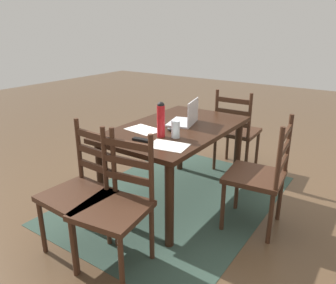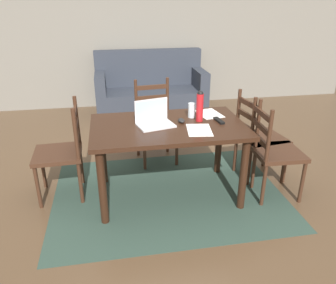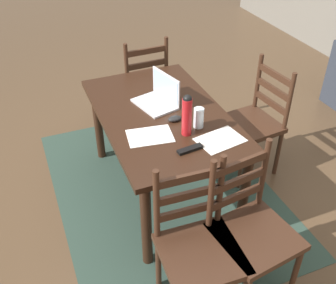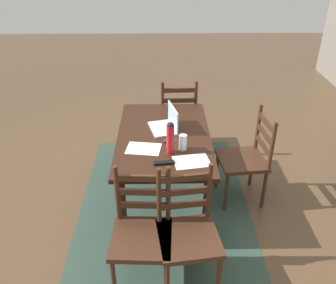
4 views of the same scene
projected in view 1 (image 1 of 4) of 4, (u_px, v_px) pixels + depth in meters
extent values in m
plane|color=brown|center=(176.00, 199.00, 3.21)|extent=(14.00, 14.00, 0.00)
cube|color=#2D4238|center=(176.00, 198.00, 3.21)|extent=(2.25, 1.67, 0.01)
cube|color=black|center=(176.00, 129.00, 2.97)|extent=(1.41, 0.87, 0.04)
cylinder|color=black|center=(180.00, 141.00, 3.77)|extent=(0.07, 0.07, 0.70)
cylinder|color=black|center=(101.00, 181.00, 2.79)|extent=(0.07, 0.07, 0.70)
cylinder|color=black|center=(237.00, 154.00, 3.39)|extent=(0.07, 0.07, 0.70)
cylinder|color=black|center=(169.00, 205.00, 2.42)|extent=(0.07, 0.07, 0.70)
cube|color=#3D2316|center=(255.00, 176.00, 2.65)|extent=(0.48, 0.48, 0.04)
cylinder|color=#3D2316|center=(223.00, 207.00, 2.66)|extent=(0.04, 0.04, 0.43)
cylinder|color=#3D2316|center=(237.00, 187.00, 2.97)|extent=(0.04, 0.04, 0.43)
cylinder|color=#3D2316|center=(270.00, 219.00, 2.49)|extent=(0.04, 0.04, 0.43)
cylinder|color=#3D2316|center=(280.00, 197.00, 2.80)|extent=(0.04, 0.04, 0.43)
cylinder|color=#3D2316|center=(279.00, 160.00, 2.32)|extent=(0.04, 0.04, 0.50)
cylinder|color=#3D2316|center=(288.00, 144.00, 2.63)|extent=(0.04, 0.04, 0.50)
cube|color=#3D2316|center=(282.00, 164.00, 2.51)|extent=(0.36, 0.06, 0.05)
cube|color=#3D2316|center=(284.00, 149.00, 2.47)|extent=(0.36, 0.06, 0.05)
cube|color=#3D2316|center=(286.00, 133.00, 2.43)|extent=(0.36, 0.06, 0.05)
cube|color=#3D2316|center=(112.00, 210.00, 2.16)|extent=(0.50, 0.50, 0.04)
cylinder|color=#3D2316|center=(121.00, 266.00, 2.00)|extent=(0.04, 0.04, 0.43)
cylinder|color=#3D2316|center=(73.00, 248.00, 2.16)|extent=(0.04, 0.04, 0.43)
cylinder|color=#3D2316|center=(152.00, 233.00, 2.32)|extent=(0.04, 0.04, 0.43)
cylinder|color=#3D2316|center=(108.00, 220.00, 2.48)|extent=(0.04, 0.04, 0.43)
cylinder|color=#3D2316|center=(151.00, 170.00, 2.17)|extent=(0.04, 0.04, 0.50)
cylinder|color=#3D2316|center=(105.00, 160.00, 2.33)|extent=(0.04, 0.04, 0.50)
cube|color=#3D2316|center=(128.00, 178.00, 2.28)|extent=(0.07, 0.36, 0.05)
cube|color=#3D2316|center=(127.00, 162.00, 2.24)|extent=(0.07, 0.36, 0.05)
cube|color=#3D2316|center=(126.00, 144.00, 2.19)|extent=(0.07, 0.36, 0.05)
cube|color=#3D2316|center=(238.00, 132.00, 3.77)|extent=(0.46, 0.46, 0.04)
cylinder|color=#3D2316|center=(227.00, 143.00, 4.10)|extent=(0.04, 0.04, 0.43)
cylinder|color=#3D2316|center=(257.00, 149.00, 3.90)|extent=(0.04, 0.04, 0.43)
cylinder|color=#3D2316|center=(215.00, 152.00, 3.79)|extent=(0.04, 0.04, 0.43)
cylinder|color=#3D2316|center=(246.00, 159.00, 3.60)|extent=(0.04, 0.04, 0.43)
cylinder|color=#3D2316|center=(216.00, 112.00, 3.62)|extent=(0.04, 0.04, 0.50)
cylinder|color=#3D2316|center=(250.00, 117.00, 3.43)|extent=(0.04, 0.04, 0.50)
cube|color=#3D2316|center=(232.00, 123.00, 3.56)|extent=(0.04, 0.36, 0.05)
cube|color=#3D2316|center=(233.00, 112.00, 3.52)|extent=(0.04, 0.36, 0.05)
cube|color=#3D2316|center=(233.00, 101.00, 3.48)|extent=(0.04, 0.36, 0.05)
cube|color=#3D2316|center=(77.00, 196.00, 2.35)|extent=(0.46, 0.46, 0.04)
cylinder|color=#3D2316|center=(75.00, 247.00, 2.17)|extent=(0.04, 0.04, 0.43)
cylinder|color=#3D2316|center=(42.00, 227.00, 2.39)|extent=(0.04, 0.04, 0.43)
cylinder|color=#3D2316|center=(116.00, 221.00, 2.46)|extent=(0.04, 0.04, 0.43)
cylinder|color=#3D2316|center=(83.00, 205.00, 2.68)|extent=(0.04, 0.04, 0.43)
cylinder|color=#3D2316|center=(114.00, 161.00, 2.30)|extent=(0.04, 0.04, 0.50)
cylinder|color=#3D2316|center=(79.00, 150.00, 2.52)|extent=(0.04, 0.04, 0.50)
cube|color=#3D2316|center=(97.00, 168.00, 2.45)|extent=(0.04, 0.36, 0.05)
cube|color=#3D2316|center=(95.00, 152.00, 2.40)|extent=(0.04, 0.36, 0.05)
cube|color=#3D2316|center=(94.00, 136.00, 2.36)|extent=(0.04, 0.36, 0.05)
cube|color=silver|center=(182.00, 122.00, 3.06)|extent=(0.36, 0.29, 0.02)
cube|color=silver|center=(193.00, 112.00, 2.98)|extent=(0.31, 0.09, 0.21)
cube|color=#A5CCEA|center=(192.00, 112.00, 2.98)|extent=(0.29, 0.08, 0.19)
cylinder|color=red|center=(161.00, 121.00, 2.65)|extent=(0.07, 0.07, 0.26)
sphere|color=black|center=(161.00, 105.00, 2.60)|extent=(0.06, 0.06, 0.06)
cylinder|color=silver|center=(176.00, 129.00, 2.65)|extent=(0.07, 0.07, 0.14)
ellipsoid|color=black|center=(172.00, 129.00, 2.83)|extent=(0.06, 0.10, 0.03)
cube|color=black|center=(143.00, 140.00, 2.58)|extent=(0.06, 0.17, 0.02)
cube|color=white|center=(168.00, 146.00, 2.48)|extent=(0.26, 0.33, 0.00)
cube|color=white|center=(144.00, 130.00, 2.86)|extent=(0.25, 0.32, 0.00)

